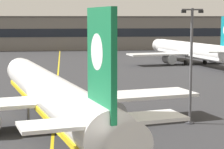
# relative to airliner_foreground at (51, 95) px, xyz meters

# --- Properties ---
(taxiway_centreline) EXTENTS (3.05, 179.98, 0.01)m
(taxiway_centreline) POSITION_rel_airliner_foreground_xyz_m (0.50, 19.43, -3.37)
(taxiway_centreline) COLOR yellow
(taxiway_centreline) RESTS_ON ground
(airliner_foreground) EXTENTS (32.27, 41.08, 11.65)m
(airliner_foreground) POSITION_rel_airliner_foreground_xyz_m (0.00, 0.00, 0.00)
(airliner_foreground) COLOR white
(airliner_foreground) RESTS_ON ground
(airliner_background) EXTENTS (31.38, 40.08, 11.30)m
(airliner_background) POSITION_rel_airliner_foreground_xyz_m (32.64, 57.37, -0.10)
(airliner_background) COLOR white
(airliner_background) RESTS_ON ground
(apron_lamp_post) EXTENTS (2.24, 0.90, 11.96)m
(apron_lamp_post) POSITION_rel_airliner_foreground_xyz_m (14.35, 0.06, 2.91)
(apron_lamp_post) COLOR #515156
(apron_lamp_post) RESTS_ON ground
(safety_cone_by_nose_gear) EXTENTS (0.44, 0.44, 0.55)m
(safety_cone_by_nose_gear) POSITION_rel_airliner_foreground_xyz_m (1.22, 16.59, -3.11)
(safety_cone_by_nose_gear) COLOR orange
(safety_cone_by_nose_gear) RESTS_ON ground
(terminal_building) EXTENTS (122.22, 12.40, 11.61)m
(terminal_building) POSITION_rel_airliner_foreground_xyz_m (0.70, 111.05, 2.44)
(terminal_building) COLOR slate
(terminal_building) RESTS_ON ground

